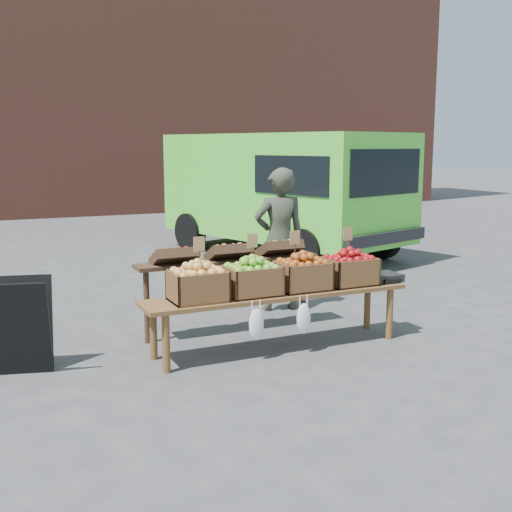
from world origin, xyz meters
name	(u,v)px	position (x,y,z in m)	size (l,w,h in m)	color
ground	(349,344)	(0.00, 0.00, 0.00)	(80.00, 80.00, 0.00)	#444446
brick_building	(74,42)	(0.00, 15.00, 5.00)	(24.00, 4.00, 10.00)	brown
delivery_van	(282,195)	(1.87, 5.11, 1.09)	(2.23, 4.87, 2.18)	#4ED834
vendor	(279,240)	(0.00, 1.56, 0.86)	(0.63, 0.41, 1.73)	#353B2D
chalkboard_sign	(17,326)	(-3.09, 0.53, 0.43)	(0.57, 0.31, 0.86)	black
back_table	(229,285)	(-0.93, 0.92, 0.52)	(2.10, 0.44, 1.04)	#392517
display_bench	(278,320)	(-0.72, 0.20, 0.28)	(2.70, 0.56, 0.57)	brown
crate_golden_apples	(198,286)	(-1.54, 0.20, 0.71)	(0.50, 0.40, 0.28)	gold
crate_russet_pears	(252,281)	(-0.99, 0.20, 0.71)	(0.50, 0.40, 0.28)	#469614
crate_red_apples	(303,276)	(-0.44, 0.20, 0.71)	(0.50, 0.40, 0.28)	#A14411
crate_green_apples	(349,271)	(0.11, 0.20, 0.71)	(0.50, 0.40, 0.28)	maroon
weighing_scale	(383,277)	(0.53, 0.20, 0.61)	(0.34, 0.30, 0.08)	black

